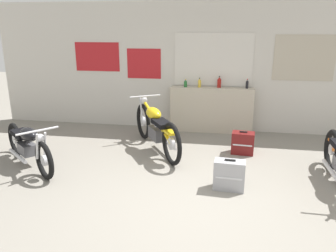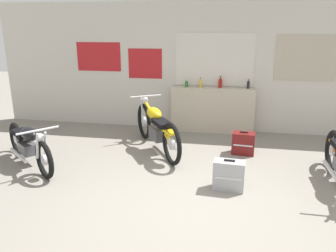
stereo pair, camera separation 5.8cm
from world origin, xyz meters
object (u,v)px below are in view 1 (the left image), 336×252
at_px(motorcycle_black, 28,144).
at_px(hard_case_silver, 229,175).
at_px(bottle_right_center, 247,84).
at_px(motorcycle_yellow, 156,127).
at_px(bottle_left_center, 199,83).
at_px(bottle_center, 219,82).
at_px(bottle_leftmost, 185,84).
at_px(hard_case_darkred, 243,143).

height_order(motorcycle_black, hard_case_silver, motorcycle_black).
relative_size(bottle_right_center, motorcycle_yellow, 0.11).
bearing_deg(hard_case_silver, bottle_left_center, 103.74).
bearing_deg(bottle_center, motorcycle_black, -140.86).
height_order(bottle_leftmost, bottle_left_center, bottle_left_center).
relative_size(bottle_left_center, motorcycle_black, 0.13).
relative_size(bottle_right_center, hard_case_silver, 0.44).
bearing_deg(motorcycle_yellow, bottle_center, 51.18).
height_order(motorcycle_yellow, hard_case_silver, motorcycle_yellow).
bearing_deg(bottle_leftmost, hard_case_silver, -70.33).
distance_m(bottle_right_center, hard_case_silver, 2.91).
bearing_deg(bottle_left_center, bottle_leftmost, -178.85).
bearing_deg(bottle_leftmost, bottle_left_center, 1.15).
xyz_separation_m(bottle_leftmost, bottle_center, (0.73, 0.05, 0.04)).
bearing_deg(motorcycle_yellow, motorcycle_black, -150.39).
bearing_deg(hard_case_darkred, hard_case_silver, -99.84).
bearing_deg(bottle_leftmost, motorcycle_yellow, -106.19).
height_order(motorcycle_black, hard_case_darkred, motorcycle_black).
xyz_separation_m(motorcycle_yellow, motorcycle_black, (-1.94, -1.10, -0.07)).
height_order(bottle_center, hard_case_darkred, bottle_center).
height_order(bottle_left_center, bottle_center, bottle_center).
xyz_separation_m(bottle_center, motorcycle_yellow, (-1.11, -1.38, -0.66)).
bearing_deg(bottle_center, hard_case_darkred, -68.89).
xyz_separation_m(bottle_center, bottle_right_center, (0.59, -0.01, -0.02)).
bearing_deg(motorcycle_yellow, hard_case_silver, -45.56).
height_order(bottle_center, motorcycle_black, bottle_center).
bearing_deg(hard_case_darkred, bottle_center, 111.11).
xyz_separation_m(motorcycle_black, hard_case_darkred, (3.55, 1.20, -0.18)).
relative_size(motorcycle_black, hard_case_silver, 3.42).
xyz_separation_m(bottle_center, hard_case_silver, (0.24, -2.76, -0.89)).
xyz_separation_m(bottle_leftmost, motorcycle_yellow, (-0.39, -1.33, -0.62)).
height_order(bottle_leftmost, motorcycle_yellow, bottle_leftmost).
xyz_separation_m(bottle_left_center, bottle_center, (0.42, 0.05, 0.02)).
bearing_deg(bottle_right_center, motorcycle_yellow, -141.04).
bearing_deg(bottle_center, motorcycle_yellow, -128.82).
distance_m(bottle_left_center, bottle_center, 0.42).
xyz_separation_m(bottle_leftmost, hard_case_darkred, (1.22, -1.24, -0.87)).
bearing_deg(bottle_center, bottle_right_center, -0.57).
distance_m(bottle_leftmost, hard_case_silver, 3.00).
xyz_separation_m(bottle_right_center, hard_case_darkred, (-0.09, -1.28, -0.88)).
distance_m(bottle_left_center, motorcycle_black, 3.66).
bearing_deg(bottle_leftmost, motorcycle_black, -133.75).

